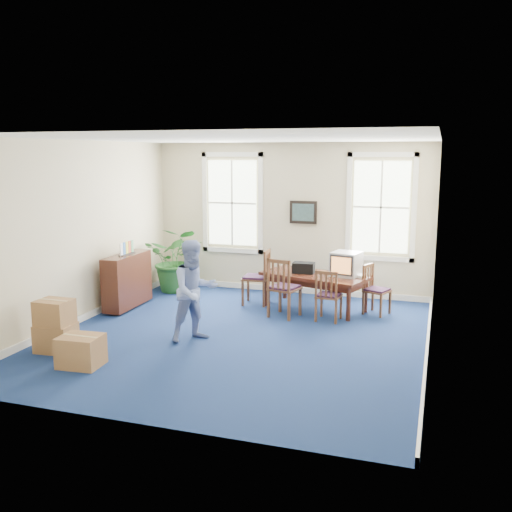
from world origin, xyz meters
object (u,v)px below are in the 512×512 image
(crt_tv, at_px, (346,264))
(potted_plant, at_px, (177,259))
(conference_table, at_px, (314,291))
(man, at_px, (195,291))
(cardboard_boxes, at_px, (71,324))
(chair_near_left, at_px, (285,287))
(credenza, at_px, (127,282))

(crt_tv, height_order, potted_plant, potted_plant)
(conference_table, relative_size, man, 1.24)
(potted_plant, relative_size, cardboard_boxes, 0.96)
(man, height_order, potted_plant, man)
(crt_tv, relative_size, potted_plant, 0.39)
(chair_near_left, relative_size, cardboard_boxes, 0.75)
(credenza, distance_m, cardboard_boxes, 2.44)
(conference_table, relative_size, crt_tv, 3.69)
(crt_tv, bearing_deg, man, -115.52)
(conference_table, height_order, cardboard_boxes, cardboard_boxes)
(chair_near_left, height_order, credenza, chair_near_left)
(crt_tv, relative_size, chair_near_left, 0.49)
(credenza, bearing_deg, potted_plant, 77.70)
(man, distance_m, cardboard_boxes, 1.94)
(credenza, bearing_deg, conference_table, 16.42)
(man, height_order, cardboard_boxes, man)
(chair_near_left, distance_m, potted_plant, 2.98)
(man, distance_m, potted_plant, 3.39)
(conference_table, xyz_separation_m, man, (-1.43, -2.43, 0.47))
(conference_table, distance_m, crt_tv, 0.83)
(potted_plant, bearing_deg, credenza, -101.74)
(conference_table, relative_size, cardboard_boxes, 1.37)
(crt_tv, bearing_deg, potted_plant, -173.03)
(conference_table, relative_size, credenza, 1.55)
(man, bearing_deg, chair_near_left, 10.77)
(chair_near_left, distance_m, man, 2.03)
(potted_plant, bearing_deg, conference_table, -8.84)
(chair_near_left, relative_size, potted_plant, 0.78)
(credenza, xyz_separation_m, potted_plant, (0.32, 1.55, 0.20))
(conference_table, bearing_deg, chair_near_left, -103.41)
(credenza, relative_size, cardboard_boxes, 0.88)
(chair_near_left, bearing_deg, man, 73.97)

